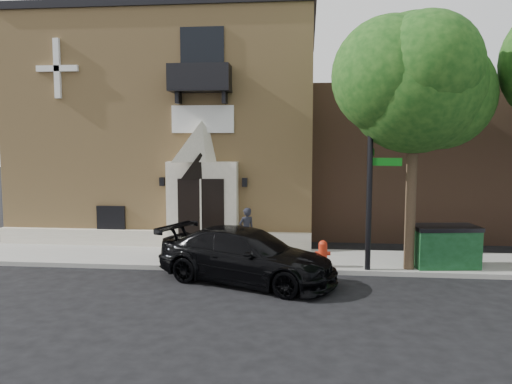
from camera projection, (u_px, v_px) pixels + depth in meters
The scene contains 11 objects.
ground at pixel (216, 272), 15.71m from camera, with size 120.00×120.00×0.00m, color black.
sidewalk at pixel (253, 259), 17.08m from camera, with size 42.00×3.00×0.15m, color gray.
church at pixel (184, 130), 23.41m from camera, with size 12.20×11.01×9.30m.
neighbour_building at pixel (507, 161), 23.04m from camera, with size 18.00×8.00×6.40m, color brown.
street_tree_left at pixel (416, 82), 14.83m from camera, with size 4.97×4.38×7.77m.
black_sedan at pixel (246, 256), 14.50m from camera, with size 2.18×5.37×1.56m, color black.
street_sign at pixel (371, 164), 15.08m from camera, with size 1.00×1.16×6.45m.
fire_hydrant at pixel (323, 254), 15.72m from camera, with size 0.48×0.38×0.84m.
dumpster at pixel (444, 246), 15.71m from camera, with size 2.14×1.40×1.31m.
planter at pixel (204, 241), 17.78m from camera, with size 0.72×0.62×0.80m, color #54733A.
pedestrian_near at pixel (246, 230), 17.66m from camera, with size 0.59×0.39×1.61m, color black.
Camera 1 is at (2.86, -15.16, 4.09)m, focal length 35.00 mm.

